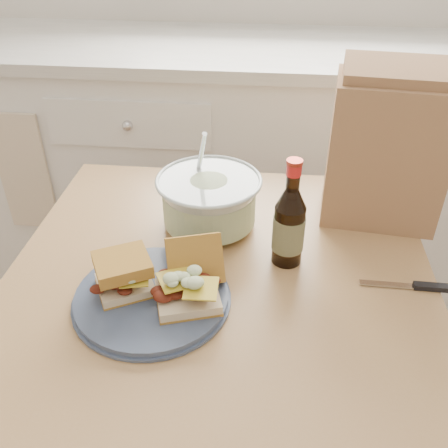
# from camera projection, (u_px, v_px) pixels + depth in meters

# --- Properties ---
(cabinet_run) EXTENTS (2.50, 0.64, 0.94)m
(cabinet_run) POSITION_uv_depth(u_px,v_px,m) (277.00, 164.00, 2.00)
(cabinet_run) COLOR white
(cabinet_run) RESTS_ON ground
(dining_table) EXTENTS (0.88, 0.88, 0.74)m
(dining_table) POSITION_uv_depth(u_px,v_px,m) (220.00, 311.00, 1.10)
(dining_table) COLOR #AD8151
(dining_table) RESTS_ON ground
(plate) EXTENTS (0.29, 0.29, 0.02)m
(plate) POSITION_uv_depth(u_px,v_px,m) (152.00, 297.00, 0.96)
(plate) COLOR #404D68
(plate) RESTS_ON dining_table
(sandwich_left) EXTENTS (0.13, 0.13, 0.07)m
(sandwich_left) POSITION_uv_depth(u_px,v_px,m) (124.00, 274.00, 0.94)
(sandwich_left) COLOR beige
(sandwich_left) RESTS_ON plate
(sandwich_right) EXTENTS (0.14, 0.19, 0.10)m
(sandwich_right) POSITION_uv_depth(u_px,v_px,m) (190.00, 280.00, 0.94)
(sandwich_right) COLOR beige
(sandwich_right) RESTS_ON plate
(coleslaw_bowl) EXTENTS (0.24, 0.24, 0.24)m
(coleslaw_bowl) POSITION_uv_depth(u_px,v_px,m) (209.00, 203.00, 1.14)
(coleslaw_bowl) COLOR silver
(coleslaw_bowl) RESTS_ON dining_table
(beer_bottle) EXTENTS (0.07, 0.07, 0.24)m
(beer_bottle) POSITION_uv_depth(u_px,v_px,m) (289.00, 225.00, 1.02)
(beer_bottle) COLOR black
(beer_bottle) RESTS_ON dining_table
(knife) EXTENTS (0.18, 0.02, 0.01)m
(knife) POSITION_uv_depth(u_px,v_px,m) (420.00, 286.00, 0.99)
(knife) COLOR silver
(knife) RESTS_ON dining_table
(paper_bag) EXTENTS (0.27, 0.19, 0.33)m
(paper_bag) POSITION_uv_depth(u_px,v_px,m) (386.00, 152.00, 1.12)
(paper_bag) COLOR #966B48
(paper_bag) RESTS_ON dining_table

